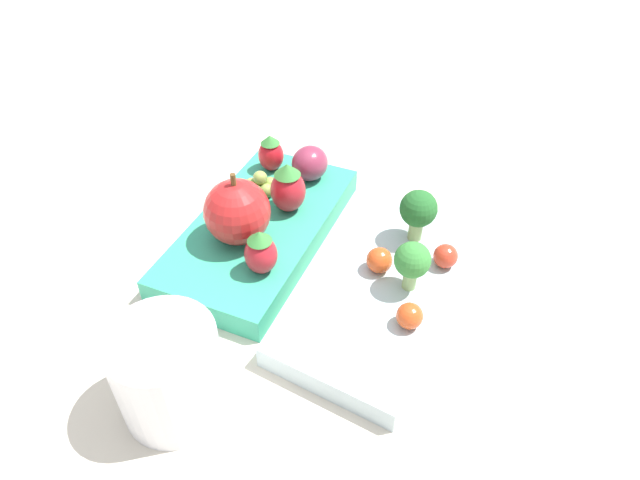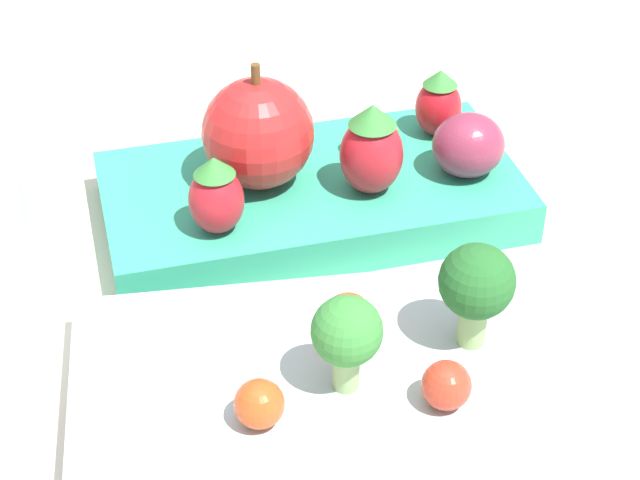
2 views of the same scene
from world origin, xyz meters
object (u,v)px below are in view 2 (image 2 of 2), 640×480
at_px(bento_box_savoury, 330,376).
at_px(cherry_tomato_0, 259,404).
at_px(bento_box_fruit, 312,197).
at_px(grape_cluster, 374,137).
at_px(cherry_tomato_2, 446,385).
at_px(plum, 468,145).
at_px(apple, 258,133).
at_px(strawberry_2, 216,196).
at_px(strawberry_0, 372,150).
at_px(strawberry_1, 439,103).
at_px(broccoli_floret_0, 477,285).
at_px(cherry_tomato_1, 348,317).
at_px(broccoli_floret_1, 347,334).

xyz_separation_m(bento_box_savoury, cherry_tomato_0, (0.03, 0.03, 0.02)).
bearing_deg(bento_box_fruit, grape_cluster, -146.68).
bearing_deg(cherry_tomato_0, cherry_tomato_2, -178.65).
bearing_deg(plum, apple, -2.43).
xyz_separation_m(bento_box_fruit, strawberry_2, (0.05, 0.04, 0.03)).
bearing_deg(cherry_tomato_0, strawberry_0, -113.68).
bearing_deg(strawberry_1, broccoli_floret_0, 83.62).
height_order(cherry_tomato_2, grape_cluster, grape_cluster).
bearing_deg(apple, bento_box_fruit, 177.78).
relative_size(apple, strawberry_1, 1.72).
distance_m(bento_box_fruit, grape_cluster, 0.05).
bearing_deg(cherry_tomato_1, bento_box_savoury, 54.94).
xyz_separation_m(broccoli_floret_0, plum, (-0.03, -0.13, -0.01)).
distance_m(bento_box_fruit, strawberry_2, 0.07).
bearing_deg(apple, cherry_tomato_0, 86.13).
distance_m(strawberry_0, grape_cluster, 0.04).
bearing_deg(broccoli_floret_1, plum, -119.57).
xyz_separation_m(bento_box_savoury, strawberry_1, (-0.08, -0.17, 0.03)).
relative_size(apple, plum, 1.78).
xyz_separation_m(cherry_tomato_0, plum, (-0.12, -0.16, 0.01)).
bearing_deg(broccoli_floret_1, cherry_tomato_2, 158.85).
bearing_deg(broccoli_floret_0, cherry_tomato_2, 62.25).
bearing_deg(grape_cluster, broccoli_floret_0, 97.02).
height_order(broccoli_floret_1, plum, broccoli_floret_1).
relative_size(bento_box_fruit, strawberry_0, 4.64).
bearing_deg(broccoli_floret_1, bento_box_fruit, -90.69).
height_order(cherry_tomato_2, plum, plum).
xyz_separation_m(strawberry_1, strawberry_2, (0.13, 0.08, 0.00)).
relative_size(broccoli_floret_0, cherry_tomato_2, 2.42).
relative_size(bento_box_fruit, broccoli_floret_1, 5.18).
bearing_deg(broccoli_floret_0, strawberry_0, -77.24).
height_order(cherry_tomato_2, apple, apple).
relative_size(cherry_tomato_0, apple, 0.30).
bearing_deg(cherry_tomato_1, plum, -123.86).
xyz_separation_m(bento_box_savoury, grape_cluster, (-0.04, -0.16, 0.02)).
height_order(bento_box_savoury, cherry_tomato_2, cherry_tomato_2).
bearing_deg(strawberry_0, cherry_tomato_0, 66.32).
xyz_separation_m(bento_box_savoury, broccoli_floret_0, (-0.06, -0.00, 0.04)).
bearing_deg(cherry_tomato_2, apple, -69.03).
height_order(cherry_tomato_2, strawberry_1, strawberry_1).
distance_m(apple, strawberry_0, 0.06).
bearing_deg(broccoli_floret_0, strawberry_2, -40.48).
height_order(bento_box_fruit, plum, plum).
bearing_deg(broccoli_floret_1, cherry_tomato_1, -99.08).
relative_size(broccoli_floret_1, cherry_tomato_1, 2.04).
bearing_deg(plum, strawberry_0, 10.35).
distance_m(broccoli_floret_0, plum, 0.13).
bearing_deg(cherry_tomato_1, apple, -76.13).
xyz_separation_m(broccoli_floret_1, cherry_tomato_0, (0.04, 0.02, -0.02)).
xyz_separation_m(bento_box_savoury, strawberry_0, (-0.04, -0.12, 0.04)).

